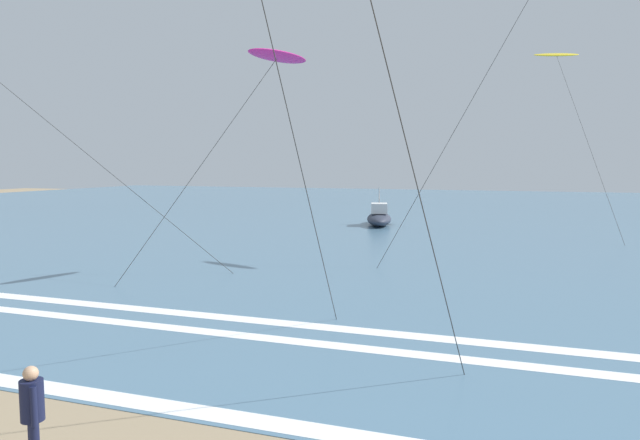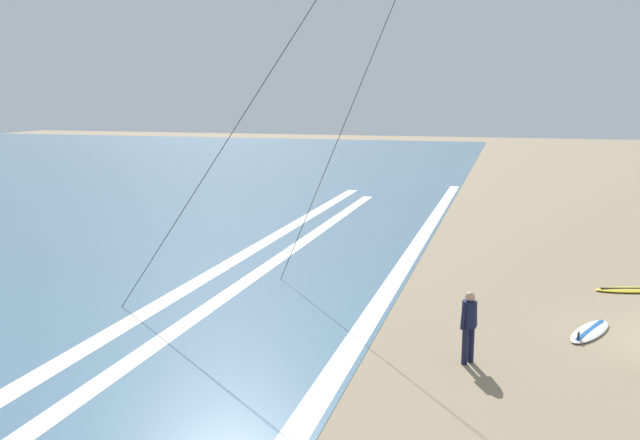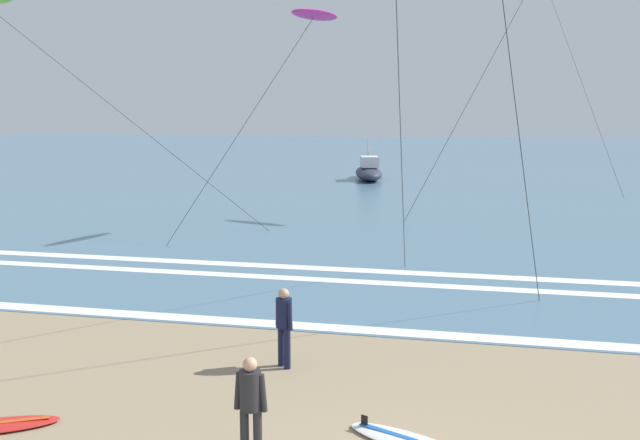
{
  "view_description": "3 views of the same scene",
  "coord_description": "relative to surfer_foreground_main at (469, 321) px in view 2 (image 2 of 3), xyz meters",
  "views": [
    {
      "loc": [
        4.05,
        -0.78,
        4.4
      ],
      "look_at": [
        0.69,
        8.69,
        3.43
      ],
      "focal_mm": 33.07,
      "sensor_mm": 36.0,
      "label": 1
    },
    {
      "loc": [
        -16.53,
        4.66,
        5.71
      ],
      "look_at": [
        -0.9,
        9.08,
        2.7
      ],
      "focal_mm": 37.86,
      "sensor_mm": 36.0,
      "label": 2
    },
    {
      "loc": [
        1.25,
        -7.91,
        5.19
      ],
      "look_at": [
        -2.76,
        10.35,
        2.13
      ],
      "focal_mm": 40.88,
      "sensor_mm": 36.0,
      "label": 3
    }
  ],
  "objects": [
    {
      "name": "wave_foam_shoreline",
      "position": [
        1.03,
        2.63,
        -0.94
      ],
      "size": [
        56.25,
        0.55,
        0.01
      ],
      "primitive_type": "cube",
      "color": "white",
      "rests_on": "ocean_surface"
    },
    {
      "name": "wave_foam_mid_break",
      "position": [
        3.54,
        7.05,
        -0.94
      ],
      "size": [
        39.53,
        0.53,
        0.01
      ],
      "primitive_type": "cube",
      "color": "white",
      "rests_on": "ocean_surface"
    },
    {
      "name": "wave_foam_outer_break",
      "position": [
        4.03,
        8.47,
        -0.94
      ],
      "size": [
        43.23,
        0.6,
        0.01
      ],
      "primitive_type": "cube",
      "color": "white",
      "rests_on": "ocean_surface"
    },
    {
      "name": "surfer_foreground_main",
      "position": [
        0.0,
        0.0,
        0.0
      ],
      "size": [
        0.46,
        0.38,
        1.6
      ],
      "color": "#141938",
      "rests_on": "ground"
    },
    {
      "name": "surfboard_right_spare",
      "position": [
        2.73,
        -2.76,
        -0.91
      ],
      "size": [
        2.16,
        1.41,
        0.25
      ],
      "color": "silver",
      "rests_on": "ground"
    },
    {
      "name": "surfboard_foreground_flat",
      "position": [
        6.88,
        -4.31,
        -0.91
      ],
      "size": [
        1.14,
        2.18,
        0.25
      ],
      "color": "yellow",
      "rests_on": "ground"
    }
  ]
}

